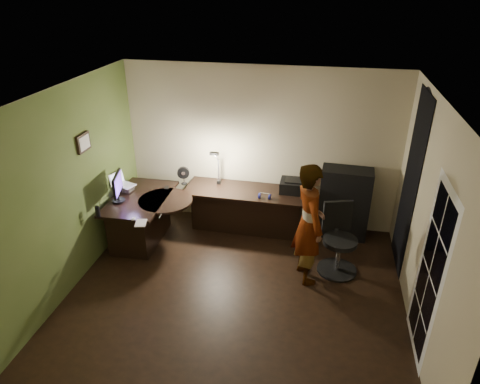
% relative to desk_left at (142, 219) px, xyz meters
% --- Properties ---
extents(floor, '(4.50, 4.00, 0.01)m').
position_rel_desk_left_xyz_m(floor, '(1.74, -0.98, -0.40)').
color(floor, black).
rests_on(floor, ground).
extents(ceiling, '(4.50, 4.00, 0.01)m').
position_rel_desk_left_xyz_m(ceiling, '(1.74, -0.98, 2.31)').
color(ceiling, silver).
rests_on(ceiling, floor).
extents(wall_back, '(4.50, 0.01, 2.70)m').
position_rel_desk_left_xyz_m(wall_back, '(1.74, 1.03, 0.96)').
color(wall_back, tan).
rests_on(wall_back, floor).
extents(wall_front, '(4.50, 0.01, 2.70)m').
position_rel_desk_left_xyz_m(wall_front, '(1.74, -2.98, 0.96)').
color(wall_front, tan).
rests_on(wall_front, floor).
extents(wall_left, '(0.01, 4.00, 2.70)m').
position_rel_desk_left_xyz_m(wall_left, '(-0.52, -0.98, 0.96)').
color(wall_left, tan).
rests_on(wall_left, floor).
extents(wall_right, '(0.01, 4.00, 2.70)m').
position_rel_desk_left_xyz_m(wall_right, '(3.99, -0.98, 0.96)').
color(wall_right, tan).
rests_on(wall_right, floor).
extents(green_wall_overlay, '(0.00, 4.00, 2.70)m').
position_rel_desk_left_xyz_m(green_wall_overlay, '(-0.50, -0.98, 0.96)').
color(green_wall_overlay, '#4B5E28').
rests_on(green_wall_overlay, floor).
extents(arched_doorway, '(0.01, 0.90, 2.60)m').
position_rel_desk_left_xyz_m(arched_doorway, '(3.98, 0.17, 0.91)').
color(arched_doorway, black).
rests_on(arched_doorway, floor).
extents(french_door, '(0.02, 0.92, 2.10)m').
position_rel_desk_left_xyz_m(french_door, '(3.97, -1.53, 0.66)').
color(french_door, white).
rests_on(french_door, floor).
extents(framed_picture, '(0.04, 0.30, 0.25)m').
position_rel_desk_left_xyz_m(framed_picture, '(-0.48, -0.53, 1.46)').
color(framed_picture, black).
rests_on(framed_picture, wall_left).
extents(desk_left, '(0.86, 1.38, 0.79)m').
position_rel_desk_left_xyz_m(desk_left, '(0.00, 0.00, 0.00)').
color(desk_left, black).
rests_on(desk_left, floor).
extents(desk_right, '(2.02, 0.74, 0.75)m').
position_rel_desk_left_xyz_m(desk_right, '(1.58, 0.64, -0.02)').
color(desk_right, black).
rests_on(desk_right, floor).
extents(cabinet, '(0.81, 0.44, 1.19)m').
position_rel_desk_left_xyz_m(cabinet, '(3.17, 0.80, 0.20)').
color(cabinet, black).
rests_on(cabinet, floor).
extents(laptop_stand, '(0.24, 0.20, 0.09)m').
position_rel_desk_left_xyz_m(laptop_stand, '(-0.29, 0.15, 0.46)').
color(laptop_stand, silver).
rests_on(laptop_stand, desk_left).
extents(laptop, '(0.38, 0.37, 0.21)m').
position_rel_desk_left_xyz_m(laptop, '(-0.29, 0.15, 0.60)').
color(laptop, silver).
rests_on(laptop, laptop_stand).
extents(monitor, '(0.22, 0.50, 0.33)m').
position_rel_desk_left_xyz_m(monitor, '(-0.26, -0.21, 0.58)').
color(monitor, black).
rests_on(monitor, desk_left).
extents(mouse, '(0.07, 0.09, 0.03)m').
position_rel_desk_left_xyz_m(mouse, '(0.20, -0.70, 0.43)').
color(mouse, silver).
rests_on(mouse, desk_left).
extents(phone, '(0.10, 0.14, 0.01)m').
position_rel_desk_left_xyz_m(phone, '(0.31, 0.37, 0.42)').
color(phone, black).
rests_on(phone, desk_left).
extents(pen, '(0.03, 0.15, 0.01)m').
position_rel_desk_left_xyz_m(pen, '(0.54, -0.53, 0.42)').
color(pen, black).
rests_on(pen, desk_left).
extents(speaker, '(0.07, 0.07, 0.16)m').
position_rel_desk_left_xyz_m(speaker, '(-0.33, -0.71, 0.50)').
color(speaker, black).
rests_on(speaker, desk_left).
extents(notepad, '(0.19, 0.24, 0.01)m').
position_rel_desk_left_xyz_m(notepad, '(0.35, -0.77, 0.42)').
color(notepad, silver).
rests_on(notepad, desk_left).
extents(desk_fan, '(0.22, 0.16, 0.31)m').
position_rel_desk_left_xyz_m(desk_fan, '(0.51, 0.66, 0.52)').
color(desk_fan, black).
rests_on(desk_fan, desk_right).
extents(headphones, '(0.22, 0.12, 0.10)m').
position_rel_desk_left_xyz_m(headphones, '(1.92, 0.41, 0.41)').
color(headphones, '#252B96').
rests_on(headphones, desk_right).
extents(printer, '(0.47, 0.37, 0.21)m').
position_rel_desk_left_xyz_m(printer, '(2.36, 0.75, 0.47)').
color(printer, black).
rests_on(printer, desk_right).
extents(desk_lamp, '(0.28, 0.36, 0.71)m').
position_rel_desk_left_xyz_m(desk_lamp, '(1.08, 0.78, 0.71)').
color(desk_lamp, black).
rests_on(desk_lamp, desk_right).
extents(office_chair, '(0.72, 0.72, 1.04)m').
position_rel_desk_left_xyz_m(office_chair, '(3.10, -0.23, 0.12)').
color(office_chair, black).
rests_on(office_chair, floor).
extents(person, '(0.63, 0.74, 1.76)m').
position_rel_desk_left_xyz_m(person, '(2.65, -0.45, 0.49)').
color(person, '#D8A88C').
rests_on(person, floor).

